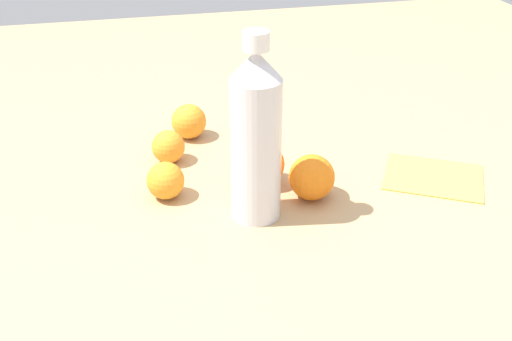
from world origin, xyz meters
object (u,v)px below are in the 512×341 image
(water_bottle, at_px, (256,136))
(orange_2, at_px, (263,164))
(orange_0, at_px, (312,178))
(orange_1, at_px, (168,147))
(orange_3, at_px, (166,181))
(orange_4, at_px, (189,121))
(folded_napkin, at_px, (433,176))

(water_bottle, distance_m, orange_2, 0.14)
(orange_0, height_order, orange_1, orange_0)
(orange_1, xyz_separation_m, orange_2, (-0.12, -0.15, 0.01))
(water_bottle, xyz_separation_m, orange_3, (0.09, 0.13, -0.11))
(orange_4, relative_size, folded_napkin, 0.41)
(orange_4, bearing_deg, folded_napkin, -123.51)
(orange_2, bearing_deg, orange_3, 92.34)
(orange_2, bearing_deg, orange_4, 25.08)
(water_bottle, xyz_separation_m, folded_napkin, (0.04, -0.33, -0.14))
(water_bottle, height_order, orange_3, water_bottle)
(orange_1, bearing_deg, orange_2, -128.17)
(orange_0, xyz_separation_m, folded_napkin, (0.01, -0.23, -0.04))
(orange_0, relative_size, orange_4, 1.11)
(orange_3, bearing_deg, folded_napkin, -95.54)
(orange_3, distance_m, orange_4, 0.23)
(orange_0, bearing_deg, orange_1, 49.71)
(folded_napkin, bearing_deg, orange_0, 93.46)
(water_bottle, bearing_deg, orange_3, -136.25)
(orange_0, distance_m, orange_4, 0.32)
(orange_0, bearing_deg, orange_3, 75.86)
(orange_1, bearing_deg, folded_napkin, -110.76)
(orange_0, relative_size, orange_3, 1.22)
(orange_0, height_order, orange_2, orange_0)
(orange_0, height_order, orange_4, orange_0)
(orange_0, distance_m, orange_1, 0.29)
(water_bottle, xyz_separation_m, orange_2, (0.09, -0.03, -0.10))
(orange_1, bearing_deg, orange_4, -28.80)
(water_bottle, bearing_deg, orange_2, 145.76)
(orange_2, relative_size, orange_4, 1.09)
(water_bottle, height_order, orange_4, water_bottle)
(orange_3, distance_m, folded_napkin, 0.47)
(orange_1, distance_m, orange_3, 0.13)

